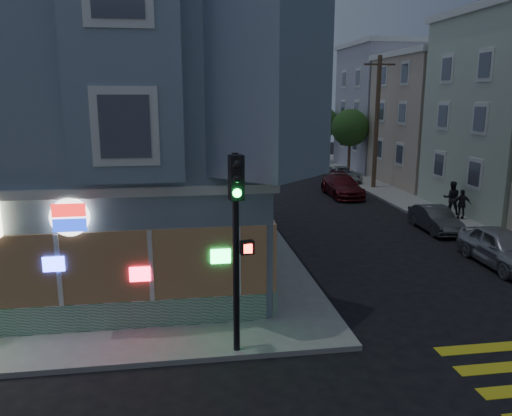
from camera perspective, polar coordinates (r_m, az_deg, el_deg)
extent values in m
plane|color=black|center=(11.40, 0.53, -21.89)|extent=(120.00, 120.00, 0.00)
cube|color=gray|center=(20.77, -21.45, 9.57)|extent=(14.00, 14.00, 11.00)
cube|color=silver|center=(20.90, -21.08, 5.06)|extent=(14.30, 14.30, 0.25)
cube|color=#196B33|center=(15.16, -25.66, -11.62)|extent=(13.60, 0.12, 0.80)
cube|color=#382B1E|center=(14.67, -26.18, -6.61)|extent=(13.60, 0.10, 2.00)
cylinder|color=white|center=(13.79, -20.52, -0.99)|extent=(1.00, 0.12, 1.00)
cube|color=beige|center=(40.23, 23.14, 9.09)|extent=(12.00, 8.60, 9.00)
cube|color=#AEAABB|center=(48.11, 17.57, 10.83)|extent=(12.00, 8.60, 10.50)
cylinder|color=#4C3826|center=(35.95, 13.62, 9.43)|extent=(0.30, 0.30, 9.00)
cube|color=#4C3826|center=(35.96, 13.95, 15.64)|extent=(2.20, 0.12, 0.12)
cylinder|color=#4C3826|center=(41.85, 10.58, 6.00)|extent=(0.24, 0.24, 3.20)
sphere|color=#254E1B|center=(41.66, 10.71, 9.00)|extent=(3.00, 3.00, 3.00)
cylinder|color=#4C3826|center=(49.44, 7.55, 7.10)|extent=(0.24, 0.24, 3.20)
sphere|color=#254E1B|center=(49.27, 7.62, 9.64)|extent=(3.00, 3.00, 3.00)
imported|color=black|center=(29.09, 21.45, 1.09)|extent=(1.07, 0.95, 1.82)
imported|color=black|center=(28.24, 22.47, 0.40)|extent=(0.97, 0.56, 1.56)
imported|color=#A4A6AB|center=(21.56, 26.33, -4.09)|extent=(1.87, 4.36, 1.47)
imported|color=#3D4043|center=(25.85, 19.80, -1.19)|extent=(1.39, 3.70, 1.21)
imported|color=#59141B|center=(33.30, 9.83, 2.51)|extent=(1.97, 4.79, 1.39)
imported|color=#ABAFB6|center=(38.72, 9.85, 3.78)|extent=(2.16, 4.38, 1.20)
cylinder|color=black|center=(12.24, -2.31, -5.45)|extent=(0.16, 0.16, 5.02)
cube|color=black|center=(11.56, -2.27, 3.48)|extent=(0.37, 0.34, 1.06)
sphere|color=black|center=(11.35, -2.20, 5.01)|extent=(0.20, 0.20, 0.20)
sphere|color=black|center=(11.40, -2.18, 3.35)|extent=(0.20, 0.20, 0.20)
sphere|color=#19F23F|center=(11.46, -2.17, 1.72)|extent=(0.20, 0.20, 0.20)
cube|color=black|center=(12.02, -1.03, -4.52)|extent=(0.35, 0.26, 0.32)
cube|color=#FF2614|center=(11.91, -0.96, -4.68)|extent=(0.22, 0.02, 0.22)
cylinder|color=silver|center=(23.86, 24.21, -3.01)|extent=(0.26, 0.26, 0.65)
sphere|color=silver|center=(23.77, 24.29, -2.13)|extent=(0.28, 0.28, 0.28)
cylinder|color=silver|center=(23.85, 24.22, -2.89)|extent=(0.49, 0.13, 0.13)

